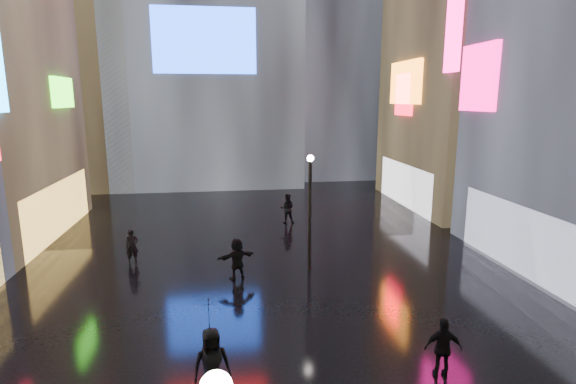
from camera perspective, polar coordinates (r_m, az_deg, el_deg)
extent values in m
plane|color=black|center=(21.60, -3.05, -8.75)|extent=(140.00, 140.00, 0.00)
cube|color=#FFC659|center=(28.43, -27.16, -1.87)|extent=(0.20, 10.00, 3.00)
cube|color=#35D417|center=(29.43, -26.73, 11.22)|extent=(0.25, 3.00, 1.71)
cube|color=white|center=(22.27, 27.62, -5.41)|extent=(0.20, 9.00, 3.00)
cube|color=#EC0B6E|center=(24.75, 23.08, 13.21)|extent=(0.25, 2.99, 3.26)
cube|color=black|center=(35.58, 23.62, 21.26)|extent=(10.00, 12.00, 28.00)
cube|color=white|center=(33.33, 14.66, 0.89)|extent=(0.20, 9.00, 3.00)
cube|color=orange|center=(33.00, 14.69, 13.29)|extent=(0.25, 4.92, 2.91)
cube|color=red|center=(33.09, 14.53, 11.88)|extent=(0.25, 2.63, 2.87)
cube|color=#194CFF|center=(37.34, -10.57, 18.39)|extent=(8.00, 0.20, 5.00)
cube|color=black|center=(48.32, 5.27, 22.97)|extent=(12.00, 12.00, 34.00)
cube|color=black|center=(44.24, -25.46, 17.73)|extent=(10.00, 10.00, 26.00)
cylinder|color=black|center=(19.83, 2.79, -3.03)|extent=(0.16, 0.16, 5.00)
sphere|color=white|center=(19.34, 2.86, 4.29)|extent=(0.30, 0.30, 0.30)
imported|color=black|center=(13.69, 19.12, -18.22)|extent=(1.08, 0.63, 1.72)
imported|color=black|center=(12.33, -9.66, -20.74)|extent=(1.05, 0.80, 1.93)
imported|color=black|center=(19.37, -6.48, -8.43)|extent=(1.75, 1.04, 1.79)
imported|color=black|center=(22.28, -19.19, -6.56)|extent=(0.69, 0.58, 1.61)
imported|color=black|center=(27.72, -0.10, -2.11)|extent=(0.98, 0.82, 1.83)
imported|color=black|center=(11.65, -9.90, -14.97)|extent=(1.14, 1.13, 0.85)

